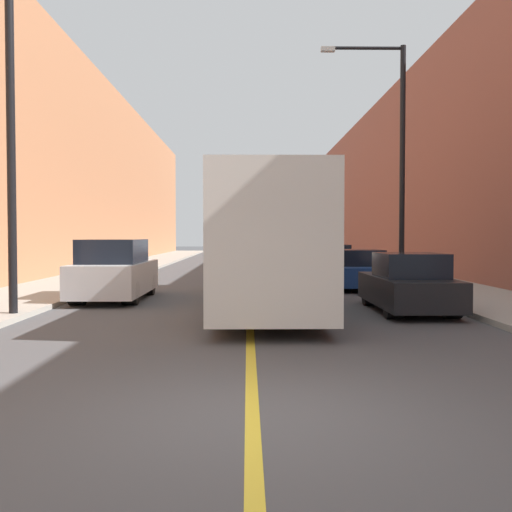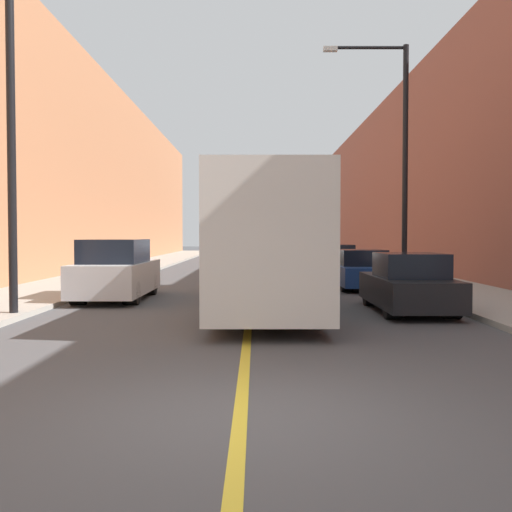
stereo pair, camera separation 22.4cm
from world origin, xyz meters
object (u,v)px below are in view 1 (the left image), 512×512
street_lamp_left (22,107)px  parked_suv_left (115,272)px  car_right_far (331,261)px  street_lamp_right (395,149)px  bus (264,241)px  car_right_near (408,285)px  car_right_mid (358,271)px

street_lamp_left → parked_suv_left: bearing=73.8°
car_right_far → street_lamp_right: (1.23, -7.90, 4.42)m
parked_suv_left → car_right_far: (8.22, 11.40, -0.18)m
bus → car_right_near: bus is taller
parked_suv_left → street_lamp_left: bearing=-106.2°
street_lamp_left → street_lamp_right: 13.12m
street_lamp_left → car_right_mid: bearing=40.6°
bus → parked_suv_left: bearing=163.3°
car_right_mid → street_lamp_left: bearing=-139.4°
bus → car_right_mid: bus is taller
car_right_mid → street_lamp_left: street_lamp_left is taller
car_right_near → car_right_far: size_ratio=0.99×
car_right_near → car_right_mid: size_ratio=0.94×
street_lamp_left → car_right_far: bearing=58.8°
car_right_mid → car_right_near: bearing=-89.7°
car_right_far → street_lamp_left: size_ratio=0.52×
street_lamp_left → bus: bearing=25.9°
bus → car_right_mid: (3.64, 5.26, -1.16)m
car_right_near → street_lamp_left: (-9.42, -1.18, 4.29)m
car_right_mid → street_lamp_right: 4.64m
bus → street_lamp_right: 7.65m
car_right_mid → car_right_far: size_ratio=1.06×
parked_suv_left → car_right_near: bearing=-19.9°
car_right_near → street_lamp_left: bearing=-172.9°
street_lamp_right → bus: bearing=-135.2°
bus → parked_suv_left: size_ratio=2.64×
bus → street_lamp_left: (-5.74, -2.79, 3.15)m
bus → car_right_far: 13.33m
parked_suv_left → car_right_near: size_ratio=1.09×
car_right_near → street_lamp_right: (1.23, 6.48, 4.42)m
bus → street_lamp_left: street_lamp_left is taller
bus → car_right_mid: size_ratio=2.70×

